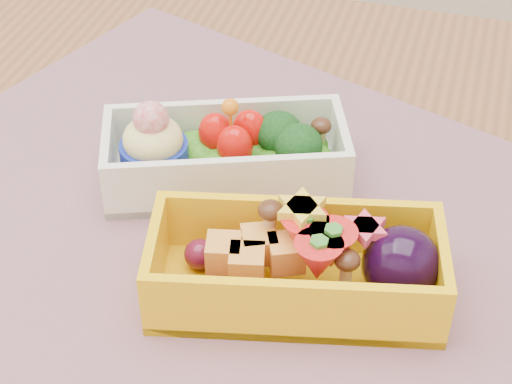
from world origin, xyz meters
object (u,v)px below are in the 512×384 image
(table, at_px, (233,348))
(bento_yellow, at_px, (303,266))
(placemat, at_px, (244,235))
(bento_white, at_px, (225,154))

(table, height_order, bento_yellow, bento_yellow)
(table, bearing_deg, placemat, 81.10)
(table, bearing_deg, bento_yellow, -23.07)
(bento_yellow, bearing_deg, table, 144.36)
(bento_yellow, bearing_deg, placemat, 126.65)
(table, relative_size, placemat, 2.13)
(table, distance_m, bento_white, 0.15)
(placemat, distance_m, bento_white, 0.07)
(placemat, height_order, bento_white, bento_white)
(bento_yellow, bearing_deg, bento_white, 117.63)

